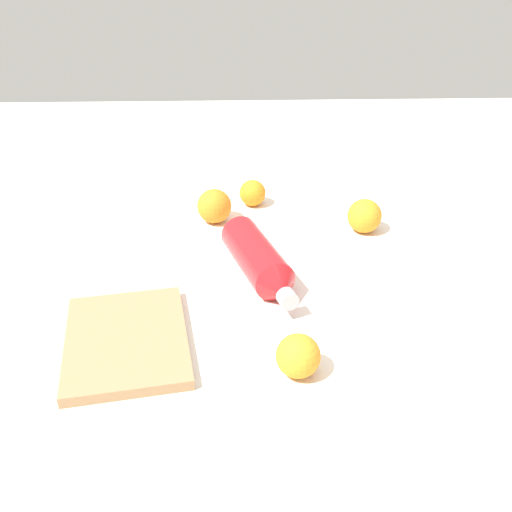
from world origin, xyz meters
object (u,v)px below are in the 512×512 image
Objects in this scene: orange_0 at (298,356)px; cutting_board at (127,340)px; orange_2 at (253,193)px; orange_3 at (364,216)px; water_bottle at (260,262)px; orange_1 at (214,206)px.

orange_0 is 0.27m from cutting_board.
orange_2 is 0.84× the size of orange_3.
water_bottle is at bearing 9.56° from orange_0.
water_bottle is at bearing 129.15° from orange_3.
orange_3 is 0.58m from cutting_board.
orange_1 is at bearing 79.93° from orange_3.
cutting_board is (-0.51, 0.21, -0.02)m from orange_2.
orange_0 is at bearing 157.70° from orange_3.
cutting_board is at bearing 157.58° from orange_2.
orange_1 is at bearing 14.97° from orange_0.
water_bottle is 3.66× the size of orange_3.
orange_0 is 1.08× the size of orange_2.
water_bottle is 0.29m from cutting_board.
orange_1 reaches higher than orange_0.
orange_3 reaches higher than cutting_board.
orange_1 is 0.45m from cutting_board.
orange_3 is (0.45, -0.18, 0.00)m from orange_0.
orange_2 is 0.27m from orange_3.
orange_0 is at bearing -115.74° from cutting_board.
cutting_board is at bearing 129.95° from orange_3.
cutting_board is (0.08, 0.26, -0.02)m from orange_0.
water_bottle is at bearing -179.11° from orange_2.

